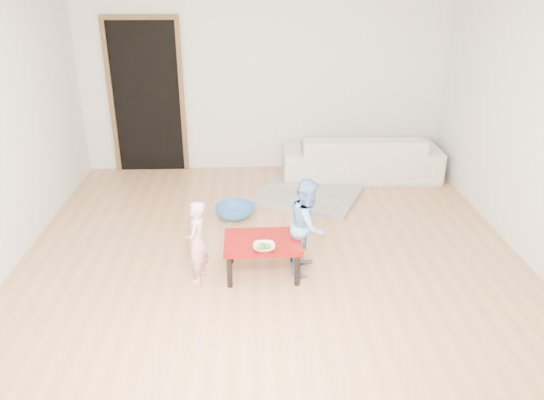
{
  "coord_description": "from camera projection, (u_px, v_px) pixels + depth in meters",
  "views": [
    {
      "loc": [
        -0.19,
        -4.78,
        2.66
      ],
      "look_at": [
        0.0,
        -0.2,
        0.65
      ],
      "focal_mm": 35.0,
      "sensor_mm": 36.0,
      "label": 1
    }
  ],
  "objects": [
    {
      "name": "red_table",
      "position": [
        263.0,
        257.0,
        4.96
      ],
      "size": [
        0.71,
        0.54,
        0.35
      ],
      "primitive_type": null,
      "rotation": [
        0.0,
        0.0,
        0.01
      ],
      "color": "#880807",
      "rests_on": "floor"
    },
    {
      "name": "back_wall",
      "position": [
        264.0,
        77.0,
        7.21
      ],
      "size": [
        5.0,
        0.02,
        2.6
      ],
      "primitive_type": "cube",
      "color": "silver",
      "rests_on": "floor"
    },
    {
      "name": "bowl",
      "position": [
        264.0,
        247.0,
        4.71
      ],
      "size": [
        0.2,
        0.2,
        0.05
      ],
      "primitive_type": "imported",
      "color": "white",
      "rests_on": "red_table"
    },
    {
      "name": "sofa",
      "position": [
        360.0,
        155.0,
        7.25
      ],
      "size": [
        2.13,
        0.87,
        0.62
      ],
      "primitive_type": "imported",
      "rotation": [
        0.0,
        0.0,
        3.12
      ],
      "color": "beige",
      "rests_on": "floor"
    },
    {
      "name": "child_pink",
      "position": [
        197.0,
        242.0,
        4.77
      ],
      "size": [
        0.23,
        0.31,
        0.79
      ],
      "primitive_type": "imported",
      "rotation": [
        0.0,
        0.0,
        -1.73
      ],
      "color": "pink",
      "rests_on": "floor"
    },
    {
      "name": "floor",
      "position": [
        271.0,
        250.0,
        5.44
      ],
      "size": [
        5.0,
        5.0,
        0.01
      ],
      "primitive_type": "cube",
      "color": "#B7824E",
      "rests_on": "ground"
    },
    {
      "name": "basin",
      "position": [
        235.0,
        211.0,
        6.15
      ],
      "size": [
        0.45,
        0.45,
        0.14
      ],
      "primitive_type": "imported",
      "color": "#3075B8",
      "rests_on": "floor"
    },
    {
      "name": "right_wall",
      "position": [
        534.0,
        124.0,
        5.02
      ],
      "size": [
        0.02,
        5.0,
        2.6
      ],
      "primitive_type": "cube",
      "color": "silver",
      "rests_on": "floor"
    },
    {
      "name": "child_blue",
      "position": [
        308.0,
        225.0,
        4.94
      ],
      "size": [
        0.46,
        0.53,
        0.91
      ],
      "primitive_type": "imported",
      "rotation": [
        0.0,
        0.0,
        1.27
      ],
      "color": "#567FC8",
      "rests_on": "floor"
    },
    {
      "name": "broccoli",
      "position": [
        264.0,
        247.0,
        4.71
      ],
      "size": [
        0.12,
        0.12,
        0.06
      ],
      "primitive_type": null,
      "color": "#2D5919",
      "rests_on": "red_table"
    },
    {
      "name": "blanket",
      "position": [
        308.0,
        196.0,
        6.67
      ],
      "size": [
        1.49,
        1.39,
        0.06
      ],
      "primitive_type": null,
      "rotation": [
        0.0,
        0.0,
        -0.43
      ],
      "color": "#B1AA9C",
      "rests_on": "floor"
    },
    {
      "name": "doorway",
      "position": [
        147.0,
        98.0,
        7.24
      ],
      "size": [
        1.02,
        0.08,
        2.11
      ],
      "primitive_type": null,
      "color": "brown",
      "rests_on": "back_wall"
    },
    {
      "name": "cushion",
      "position": [
        331.0,
        149.0,
        7.01
      ],
      "size": [
        0.47,
        0.43,
        0.11
      ],
      "primitive_type": "cube",
      "rotation": [
        0.0,
        0.0,
        -0.11
      ],
      "color": "orange",
      "rests_on": "sofa"
    }
  ]
}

